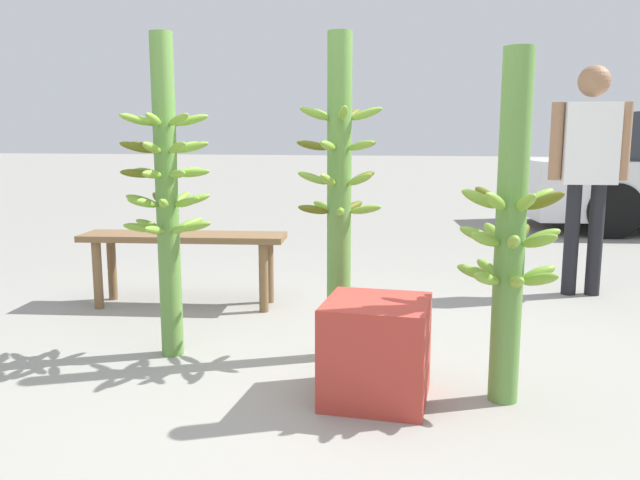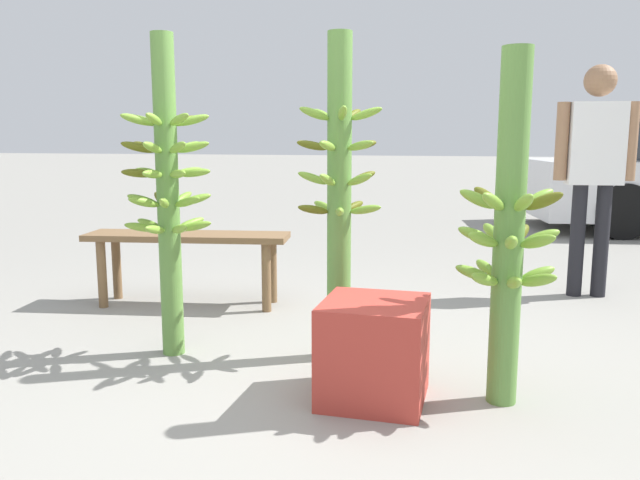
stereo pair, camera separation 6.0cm
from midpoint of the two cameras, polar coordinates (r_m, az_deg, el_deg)
ground_plane at (r=2.87m, az=0.16°, el=-13.35°), size 80.00×80.00×0.00m
banana_stalk_left at (r=3.21m, az=-13.23°, el=4.41°), size 0.44×0.44×1.61m
banana_stalk_center at (r=3.08m, az=2.33°, el=4.26°), size 0.43×0.42×1.61m
banana_stalk_right at (r=2.66m, az=17.51°, el=0.61°), size 0.43×0.43×1.46m
vendor_person at (r=4.73m, az=24.17°, el=6.83°), size 0.54×0.21×1.60m
market_bench at (r=4.22m, az=-11.61°, el=-0.55°), size 1.37×0.54×0.49m
produce_crate at (r=2.70m, az=5.61°, el=-10.02°), size 0.43×0.43×0.43m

